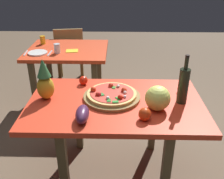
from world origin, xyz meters
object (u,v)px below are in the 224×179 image
object	(u,v)px
pizza	(112,94)
melon	(158,98)
pizza_board	(112,97)
tomato_near_board	(181,89)
wine_bottle	(184,85)
knife_utensil	(50,53)
dinner_plate	(38,53)
pineapple_left	(45,81)
fork_utensil	(26,53)
background_table	(68,58)
bell_pepper	(145,114)
eggplant	(82,114)
napkin_folded	(72,51)
drinking_glass_water	(57,48)
drinking_glass_juice	(43,40)
dining_chair	(70,52)
tomato_by_bottle	(83,80)
display_table	(115,111)

from	to	relation	value
pizza	melon	bearing A→B (deg)	-25.05
pizza_board	tomato_near_board	size ratio (longest dim) A/B	7.29
wine_bottle	tomato_near_board	world-z (taller)	wine_bottle
tomato_near_board	melon	bearing A→B (deg)	-130.67
melon	tomato_near_board	bearing A→B (deg)	49.33
wine_bottle	knife_utensil	xyz separation A→B (m)	(-1.26, 1.09, -0.14)
dinner_plate	pizza_board	bearing A→B (deg)	-49.83
pineapple_left	fork_utensil	world-z (taller)	pineapple_left
pineapple_left	knife_utensil	bearing A→B (deg)	102.50
tomato_near_board	knife_utensil	distance (m)	1.59
background_table	fork_utensil	world-z (taller)	fork_utensil
bell_pepper	eggplant	xyz separation A→B (m)	(-0.42, -0.01, 0.00)
napkin_folded	drinking_glass_water	bearing A→B (deg)	-154.94
drinking_glass_water	napkin_folded	world-z (taller)	drinking_glass_water
dinner_plate	drinking_glass_juice	bearing A→B (deg)	95.57
eggplant	drinking_glass_juice	world-z (taller)	drinking_glass_juice
dining_chair	melon	world-z (taller)	melon
melon	eggplant	size ratio (longest dim) A/B	0.90
pineapple_left	tomato_by_bottle	xyz separation A→B (m)	(0.25, 0.25, -0.11)
melon	eggplant	xyz separation A→B (m)	(-0.52, -0.15, -0.04)
tomato_by_bottle	melon	bearing A→B (deg)	-34.35
display_table	wine_bottle	xyz separation A→B (m)	(0.50, -0.00, 0.23)
melon	bell_pepper	size ratio (longest dim) A/B	1.95
knife_utensil	tomato_near_board	bearing A→B (deg)	-34.38
tomato_by_bottle	dinner_plate	xyz separation A→B (m)	(-0.63, 0.80, -0.03)
dinner_plate	fork_utensil	xyz separation A→B (m)	(-0.14, 0.00, -0.00)
melon	drinking_glass_juice	xyz separation A→B (m)	(-1.24, 1.57, -0.04)
fork_utensil	napkin_folded	distance (m)	0.53
display_table	napkin_folded	world-z (taller)	napkin_folded
dining_chair	dinner_plate	distance (m)	0.87
drinking_glass_juice	pizza_board	bearing A→B (deg)	-57.10
bell_pepper	pizza	bearing A→B (deg)	127.93
display_table	eggplant	bearing A→B (deg)	-130.62
dinner_plate	dining_chair	bearing A→B (deg)	75.39
pineapple_left	drinking_glass_water	size ratio (longest dim) A/B	2.98
pineapple_left	drinking_glass_juice	world-z (taller)	pineapple_left
pineapple_left	background_table	bearing A→B (deg)	92.93
wine_bottle	pizza	bearing A→B (deg)	174.24
pizza_board	melon	xyz separation A→B (m)	(0.33, -0.15, 0.08)
bell_pepper	knife_utensil	xyz separation A→B (m)	(-0.96, 1.33, -0.04)
eggplant	tomato_near_board	xyz separation A→B (m)	(0.75, 0.42, -0.01)
display_table	pizza_board	world-z (taller)	pizza_board
drinking_glass_water	pineapple_left	bearing A→B (deg)	-82.06
display_table	melon	world-z (taller)	melon
display_table	drinking_glass_water	distance (m)	1.31
melon	tomato_by_bottle	world-z (taller)	melon
display_table	napkin_folded	size ratio (longest dim) A/B	9.48
display_table	dining_chair	bearing A→B (deg)	110.18
dinner_plate	napkin_folded	xyz separation A→B (m)	(0.38, 0.10, -0.01)
bell_pepper	napkin_folded	size ratio (longest dim) A/B	0.66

